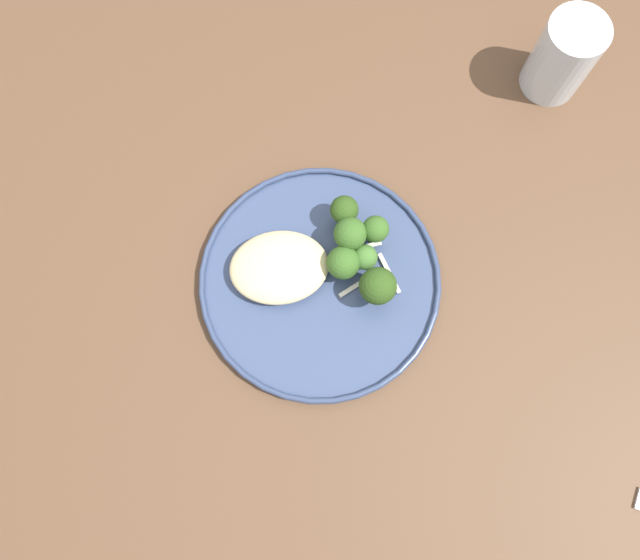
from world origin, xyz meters
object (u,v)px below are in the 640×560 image
(seared_scallop_large_seared, at_px, (267,276))
(broccoli_floret_near_rim, at_px, (365,258))
(dinner_plate, at_px, (320,282))
(broccoli_floret_left_leaning, at_px, (344,210))
(broccoli_floret_small_sprig, at_px, (378,286))
(seared_scallop_front_small, at_px, (285,287))
(broccoli_floret_tall_stalk, at_px, (350,234))
(water_glass, at_px, (561,60))
(broccoli_floret_right_tilted, at_px, (343,263))
(broccoli_floret_beside_noodles, at_px, (375,230))
(seared_scallop_on_noodles, at_px, (258,257))
(seared_scallop_right_edge, at_px, (303,253))

(seared_scallop_large_seared, relative_size, broccoli_floret_near_rim, 0.70)
(dinner_plate, bearing_deg, broccoli_floret_left_leaning, 63.51)
(dinner_plate, xyz_separation_m, broccoli_floret_small_sprig, (0.06, -0.02, 0.04))
(seared_scallop_front_small, xyz_separation_m, broccoli_floret_left_leaning, (0.08, 0.08, 0.02))
(broccoli_floret_tall_stalk, height_order, water_glass, water_glass)
(broccoli_floret_right_tilted, xyz_separation_m, broccoli_floret_beside_noodles, (0.04, 0.03, 0.00))
(seared_scallop_front_small, distance_m, seared_scallop_on_noodles, 0.05)
(broccoli_floret_small_sprig, bearing_deg, broccoli_floret_beside_noodles, 84.21)
(water_glass, bearing_deg, broccoli_floret_near_rim, -140.92)
(dinner_plate, relative_size, broccoli_floret_tall_stalk, 4.77)
(dinner_plate, xyz_separation_m, broccoli_floret_right_tilted, (0.03, 0.01, 0.03))
(broccoli_floret_small_sprig, bearing_deg, seared_scallop_on_noodles, 156.62)
(broccoli_floret_beside_noodles, bearing_deg, seared_scallop_large_seared, -165.26)
(dinner_plate, distance_m, broccoli_floret_tall_stalk, 0.07)
(broccoli_floret_near_rim, height_order, broccoli_floret_right_tilted, broccoli_floret_right_tilted)
(broccoli_floret_near_rim, bearing_deg, seared_scallop_large_seared, -177.55)
(broccoli_floret_small_sprig, xyz_separation_m, broccoli_floret_left_leaning, (-0.03, 0.10, -0.01))
(broccoli_floret_tall_stalk, relative_size, broccoli_floret_beside_noodles, 1.12)
(seared_scallop_front_small, distance_m, water_glass, 0.44)
(broccoli_floret_near_rim, relative_size, broccoli_floret_right_tilted, 0.85)
(broccoli_floret_beside_noodles, bearing_deg, seared_scallop_right_edge, -172.36)
(seared_scallop_right_edge, distance_m, broccoli_floret_tall_stalk, 0.06)
(broccoli_floret_beside_noodles, bearing_deg, broccoli_floret_left_leaning, 140.38)
(broccoli_floret_small_sprig, bearing_deg, broccoli_floret_tall_stalk, 109.77)
(broccoli_floret_left_leaning, bearing_deg, seared_scallop_front_small, -135.02)
(broccoli_floret_near_rim, height_order, broccoli_floret_left_leaning, broccoli_floret_left_leaning)
(broccoli_floret_left_leaning, bearing_deg, broccoli_floret_beside_noodles, -39.62)
(seared_scallop_front_small, xyz_separation_m, seared_scallop_right_edge, (0.03, 0.04, -0.00))
(seared_scallop_front_small, relative_size, broccoli_floret_tall_stalk, 0.42)
(seared_scallop_on_noodles, relative_size, broccoli_floret_left_leaning, 0.60)
(dinner_plate, bearing_deg, broccoli_floret_beside_noodles, 33.47)
(dinner_plate, xyz_separation_m, broccoli_floret_beside_noodles, (0.07, 0.05, 0.04))
(dinner_plate, bearing_deg, broccoli_floret_right_tilted, 23.18)
(seared_scallop_front_small, bearing_deg, broccoli_floret_right_tilted, 13.37)
(seared_scallop_front_small, relative_size, broccoli_floret_beside_noodles, 0.46)
(broccoli_floret_small_sprig, distance_m, broccoli_floret_left_leaning, 0.10)
(broccoli_floret_near_rim, distance_m, broccoli_floret_right_tilted, 0.03)
(seared_scallop_large_seared, height_order, broccoli_floret_near_rim, broccoli_floret_near_rim)
(broccoli_floret_small_sprig, relative_size, broccoli_floret_tall_stalk, 1.07)
(broccoli_floret_left_leaning, bearing_deg, broccoli_floret_small_sprig, -74.65)
(seared_scallop_front_small, bearing_deg, seared_scallop_on_noodles, 125.64)
(seared_scallop_front_small, bearing_deg, dinner_plate, 6.11)
(broccoli_floret_tall_stalk, bearing_deg, seared_scallop_right_edge, -171.54)
(broccoli_floret_beside_noodles, bearing_deg, seared_scallop_front_small, -155.54)
(seared_scallop_right_edge, distance_m, broccoli_floret_beside_noodles, 0.09)
(seared_scallop_on_noodles, bearing_deg, broccoli_floret_right_tilted, -13.37)
(broccoli_floret_near_rim, xyz_separation_m, broccoli_floret_right_tilted, (-0.03, -0.00, 0.00))
(seared_scallop_on_noodles, bearing_deg, seared_scallop_large_seared, -70.68)
(seared_scallop_on_noodles, relative_size, water_glass, 0.29)
(water_glass, bearing_deg, broccoli_floret_small_sprig, -135.40)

